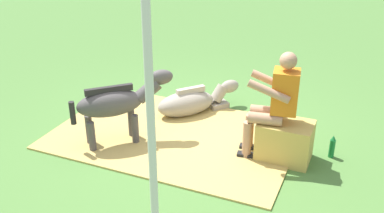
% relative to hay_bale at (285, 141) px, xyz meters
% --- Properties ---
extents(ground_plane, '(24.00, 24.00, 0.00)m').
position_rel_hay_bale_xyz_m(ground_plane, '(1.27, -0.05, -0.25)').
color(ground_plane, '#4C7A38').
extents(hay_patch, '(3.20, 2.12, 0.02)m').
position_rel_hay_bale_xyz_m(hay_patch, '(1.49, 0.01, -0.23)').
color(hay_patch, tan).
rests_on(hay_patch, ground).
extents(hay_bale, '(0.64, 0.46, 0.49)m').
position_rel_hay_bale_xyz_m(hay_bale, '(0.00, 0.00, 0.00)').
color(hay_bale, tan).
rests_on(hay_bale, ground).
extents(person_seated, '(0.70, 0.48, 1.37)m').
position_rel_hay_bale_xyz_m(person_seated, '(0.16, 0.02, 0.52)').
color(person_seated, tan).
rests_on(person_seated, ground).
extents(pony_standing, '(1.07, 1.05, 0.94)m').
position_rel_hay_bale_xyz_m(pony_standing, '(2.07, 0.45, 0.33)').
color(pony_standing, '#4C4747').
rests_on(pony_standing, ground).
extents(pony_lying, '(1.09, 1.19, 0.42)m').
position_rel_hay_bale_xyz_m(pony_lying, '(1.54, -0.72, -0.06)').
color(pony_lying, gray).
rests_on(pony_lying, ground).
extents(soda_bottle, '(0.07, 0.07, 0.30)m').
position_rel_hay_bale_xyz_m(soda_bottle, '(-0.54, -0.27, -0.10)').
color(soda_bottle, '#197233').
rests_on(soda_bottle, ground).
extents(tent_pole_left, '(0.06, 0.06, 2.56)m').
position_rel_hay_bale_xyz_m(tent_pole_left, '(0.50, 2.43, 1.03)').
color(tent_pole_left, silver).
rests_on(tent_pole_left, ground).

